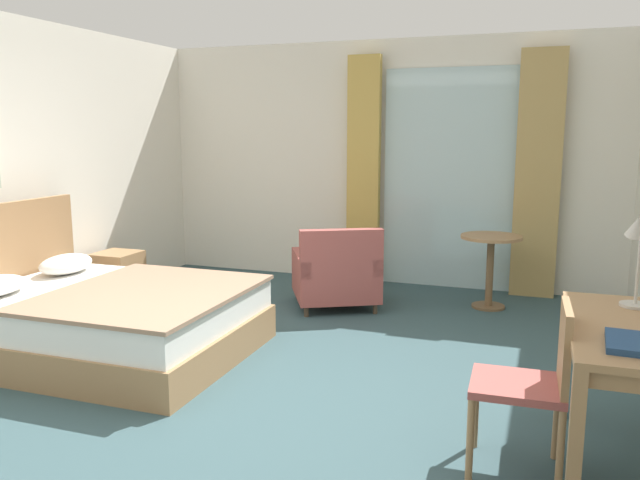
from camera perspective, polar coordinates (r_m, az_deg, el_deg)
The scene contains 13 objects.
ground at distance 4.24m, azimuth -7.14°, elevation -14.91°, with size 5.83×7.73×0.10m, color #334C51.
wall_back at distance 7.25m, azimuth 5.70°, elevation 6.88°, with size 5.43×0.12×2.69m, color white.
balcony_glass_door at distance 7.04m, azimuth 11.42°, elevation 5.33°, with size 1.40×0.02×2.37m, color silver.
curtain_panel_left at distance 7.13m, azimuth 3.94°, elevation 6.16°, with size 0.36×0.10×2.52m, color tan.
curtain_panel_right at distance 6.86m, azimuth 18.98°, elevation 5.50°, with size 0.45×0.10×2.52m, color tan.
bed at distance 5.25m, azimuth -18.91°, elevation -6.56°, with size 2.14×1.67×1.13m.
nightstand at distance 6.76m, azimuth -17.70°, elevation -3.15°, with size 0.41×0.42×0.50m.
writing_desk at distance 3.50m, azimuth 26.05°, elevation -8.51°, with size 0.61×1.25×0.78m.
desk_chair at distance 3.40m, azimuth 18.68°, elevation -11.66°, with size 0.47×0.43×0.89m.
desk_lamp at distance 3.86m, azimuth 26.57°, elevation -0.39°, with size 0.16×0.25×0.50m.
closed_book at distance 3.16m, azimuth 26.36°, elevation -8.31°, with size 0.23×0.32×0.03m, color navy.
armchair_by_window at distance 6.19m, azimuth 1.46°, elevation -3.19°, with size 1.06×1.06×0.82m.
round_cafe_table at distance 6.36m, azimuth 15.06°, elevation -1.35°, with size 0.58×0.58×0.72m.
Camera 1 is at (1.77, -3.42, 1.72)m, focal length 35.63 mm.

